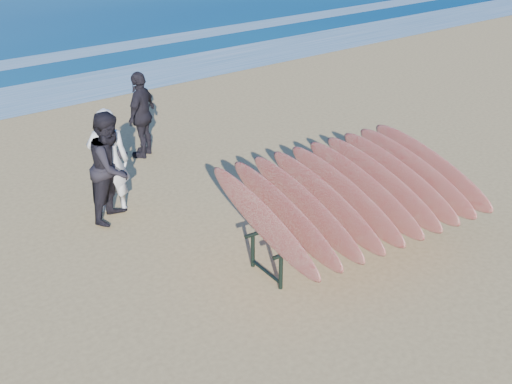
{
  "coord_description": "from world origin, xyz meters",
  "views": [
    {
      "loc": [
        -4.9,
        -5.42,
        4.78
      ],
      "look_at": [
        0.0,
        0.8,
        0.95
      ],
      "focal_mm": 45.0,
      "sensor_mm": 36.0,
      "label": 1
    }
  ],
  "objects_px": {
    "person_dark_a": "(112,167)",
    "person_dark_b": "(142,114)",
    "person_white": "(109,161)",
    "surfboard_rack": "(353,192)"
  },
  "relations": [
    {
      "from": "surfboard_rack",
      "to": "person_dark_b",
      "type": "distance_m",
      "value": 4.93
    },
    {
      "from": "person_dark_a",
      "to": "person_dark_b",
      "type": "distance_m",
      "value": 2.57
    },
    {
      "from": "person_dark_a",
      "to": "person_dark_b",
      "type": "relative_size",
      "value": 1.05
    },
    {
      "from": "person_white",
      "to": "surfboard_rack",
      "type": "bearing_deg",
      "value": 155.95
    },
    {
      "from": "person_white",
      "to": "person_dark_a",
      "type": "height_order",
      "value": "person_dark_a"
    },
    {
      "from": "surfboard_rack",
      "to": "person_white",
      "type": "height_order",
      "value": "person_white"
    },
    {
      "from": "person_dark_a",
      "to": "person_dark_b",
      "type": "bearing_deg",
      "value": 16.08
    },
    {
      "from": "person_dark_a",
      "to": "surfboard_rack",
      "type": "bearing_deg",
      "value": -86.76
    },
    {
      "from": "surfboard_rack",
      "to": "person_dark_b",
      "type": "relative_size",
      "value": 2.02
    },
    {
      "from": "surfboard_rack",
      "to": "person_white",
      "type": "bearing_deg",
      "value": 128.91
    }
  ]
}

